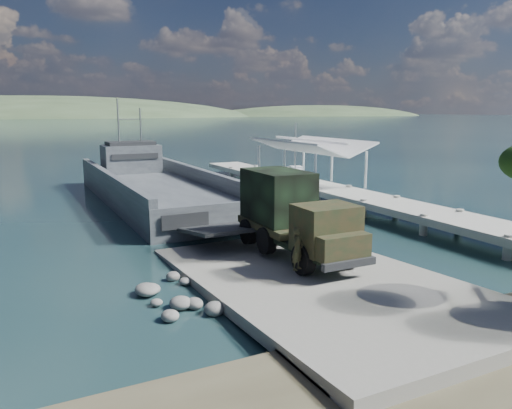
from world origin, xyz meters
name	(u,v)px	position (x,y,z in m)	size (l,w,h in m)	color
ground	(306,281)	(0.00, 0.00, 0.00)	(1400.00, 1400.00, 0.00)	#172F38
boat_ramp	(318,282)	(0.00, -1.00, 0.25)	(10.00, 18.00, 0.50)	gray
shoreline_rocks	(175,300)	(-6.20, 0.50, 0.00)	(3.20, 5.60, 0.90)	slate
distant_headlands	(64,117)	(50.00, 560.00, 0.00)	(1000.00, 240.00, 48.00)	#354A2E
pier	(316,180)	(13.00, 18.77, 1.60)	(6.40, 44.00, 6.10)	#B0B0A6
landing_craft	(157,193)	(-0.53, 23.17, 0.80)	(8.56, 32.82, 9.72)	#3E444A
military_truck	(292,214)	(0.90, 2.81, 2.58)	(3.09, 9.07, 4.18)	black
soldier	(297,257)	(-0.89, -0.65, 1.46)	(0.70, 0.46, 1.93)	#1F301A
sailboat_near	(296,180)	(15.99, 27.13, 0.36)	(2.00, 5.62, 6.72)	white
sailboat_far	(295,172)	(19.87, 33.75, 0.35)	(3.16, 5.61, 6.56)	white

